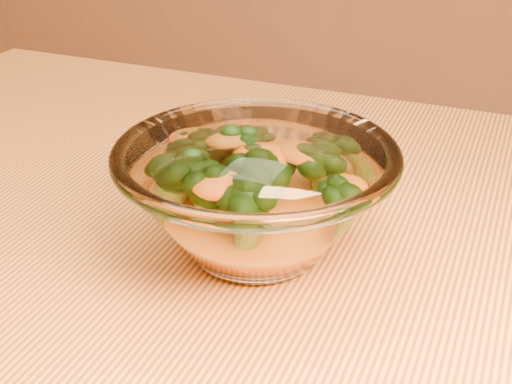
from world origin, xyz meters
TOP-DOWN VIEW (x-y plane):
  - glass_bowl at (-0.09, 0.04)m, footprint 0.20×0.20m
  - cheese_sauce at (-0.09, 0.04)m, footprint 0.11×0.11m
  - broccoli_heap at (-0.10, 0.05)m, footprint 0.14×0.13m

SIDE VIEW (x-z plane):
  - cheese_sauce at x=-0.09m, z-range 0.76..0.79m
  - glass_bowl at x=-0.09m, z-range 0.75..0.84m
  - broccoli_heap at x=-0.10m, z-range 0.78..0.83m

